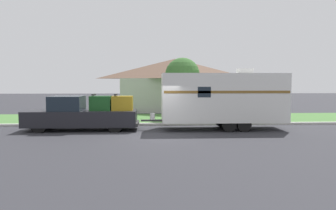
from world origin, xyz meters
name	(u,v)px	position (x,y,z in m)	size (l,w,h in m)	color
ground_plane	(157,135)	(0.00, 0.00, 0.00)	(120.00, 120.00, 0.00)	#2D2D33
curb_strip	(156,124)	(0.00, 3.75, 0.07)	(80.00, 0.30, 0.14)	beige
lawn_strip	(155,119)	(0.00, 7.40, 0.01)	(80.00, 7.00, 0.03)	#477538
house_across_street	(175,84)	(1.95, 14.66, 2.53)	(10.63, 6.88, 4.89)	#B2B2A8
pickup_truck	(82,114)	(-4.13, 1.86, 0.89)	(6.24, 1.93, 2.03)	black
travel_trailer	(223,98)	(3.79, 1.86, 1.81)	(8.10, 2.36, 3.45)	black
mailbox	(119,108)	(-2.36, 4.57, 1.06)	(0.48, 0.20, 1.38)	brown
tree_in_yard	(182,75)	(1.92, 6.63, 3.16)	(2.46, 2.46, 4.41)	brown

